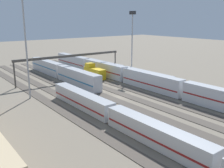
# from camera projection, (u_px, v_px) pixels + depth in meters

# --- Properties ---
(ground_plane) EXTENTS (400.00, 400.00, 0.00)m
(ground_plane) POSITION_uv_depth(u_px,v_px,m) (119.00, 97.00, 71.47)
(ground_plane) COLOR #756B5B
(track_bed_0) EXTENTS (140.00, 2.80, 0.12)m
(track_bed_0) POSITION_uv_depth(u_px,v_px,m) (162.00, 87.00, 81.71)
(track_bed_0) COLOR #3D3833
(track_bed_0) RESTS_ON ground_plane
(track_bed_1) EXTENTS (140.00, 2.80, 0.12)m
(track_bed_1) POSITION_uv_depth(u_px,v_px,m) (151.00, 90.00, 78.78)
(track_bed_1) COLOR #3D3833
(track_bed_1) RESTS_ON ground_plane
(track_bed_2) EXTENTS (140.00, 2.80, 0.12)m
(track_bed_2) POSITION_uv_depth(u_px,v_px,m) (139.00, 92.00, 75.85)
(track_bed_2) COLOR #4C443D
(track_bed_2) RESTS_ON ground_plane
(track_bed_3) EXTENTS (140.00, 2.80, 0.12)m
(track_bed_3) POSITION_uv_depth(u_px,v_px,m) (126.00, 95.00, 72.92)
(track_bed_3) COLOR #4C443D
(track_bed_3) RESTS_ON ground_plane
(track_bed_4) EXTENTS (140.00, 2.80, 0.12)m
(track_bed_4) POSITION_uv_depth(u_px,v_px,m) (112.00, 99.00, 69.99)
(track_bed_4) COLOR #4C443D
(track_bed_4) RESTS_ON ground_plane
(track_bed_5) EXTENTS (140.00, 2.80, 0.12)m
(track_bed_5) POSITION_uv_depth(u_px,v_px,m) (96.00, 102.00, 67.06)
(track_bed_5) COLOR #4C443D
(track_bed_5) RESTS_ON ground_plane
(track_bed_6) EXTENTS (140.00, 2.80, 0.12)m
(track_bed_6) POSITION_uv_depth(u_px,v_px,m) (80.00, 106.00, 64.14)
(track_bed_6) COLOR #4C443D
(track_bed_6) RESTS_ON ground_plane
(track_bed_7) EXTENTS (140.00, 2.80, 0.12)m
(track_bed_7) POSITION_uv_depth(u_px,v_px,m) (61.00, 110.00, 61.21)
(track_bed_7) COLOR #4C443D
(track_bed_7) RESTS_ON ground_plane
(train_on_track_4) EXTENTS (47.20, 3.06, 5.00)m
(train_on_track_4) POSITION_uv_depth(u_px,v_px,m) (61.00, 72.00, 92.57)
(train_on_track_4) COLOR silver
(train_on_track_4) RESTS_ON ground_plane
(train_on_track_1) EXTENTS (119.80, 3.06, 5.00)m
(train_on_track_1) POSITION_uv_depth(u_px,v_px,m) (151.00, 81.00, 78.28)
(train_on_track_1) COLOR silver
(train_on_track_1) RESTS_ON ground_plane
(train_on_track_6) EXTENTS (71.40, 3.06, 3.80)m
(train_on_track_6) POSITION_uv_depth(u_px,v_px,m) (156.00, 134.00, 43.95)
(train_on_track_6) COLOR #B7BABF
(train_on_track_6) RESTS_ON ground_plane
(train_on_track_2) EXTENTS (10.00, 3.00, 5.00)m
(train_on_track_2) POSITION_uv_depth(u_px,v_px,m) (94.00, 72.00, 93.63)
(train_on_track_2) COLOR gold
(train_on_track_2) RESTS_ON ground_plane
(train_on_track_0) EXTENTS (47.20, 3.00, 3.80)m
(train_on_track_0) POSITION_uv_depth(u_px,v_px,m) (122.00, 71.00, 96.57)
(train_on_track_0) COLOR #B7BABF
(train_on_track_0) RESTS_ON ground_plane
(light_mast_0) EXTENTS (2.80, 0.70, 23.56)m
(light_mast_0) POSITION_uv_depth(u_px,v_px,m) (132.00, 35.00, 93.77)
(light_mast_0) COLOR #9EA0A5
(light_mast_0) RESTS_ON ground_plane
(light_mast_1) EXTENTS (2.80, 0.70, 27.34)m
(light_mast_1) POSITION_uv_depth(u_px,v_px,m) (25.00, 33.00, 66.20)
(light_mast_1) COLOR #9EA0A5
(light_mast_1) RESTS_ON ground_plane
(signal_gantry) EXTENTS (0.70, 40.00, 8.80)m
(signal_gantry) POSITION_uv_depth(u_px,v_px,m) (71.00, 58.00, 90.40)
(signal_gantry) COLOR #4C4742
(signal_gantry) RESTS_ON ground_plane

